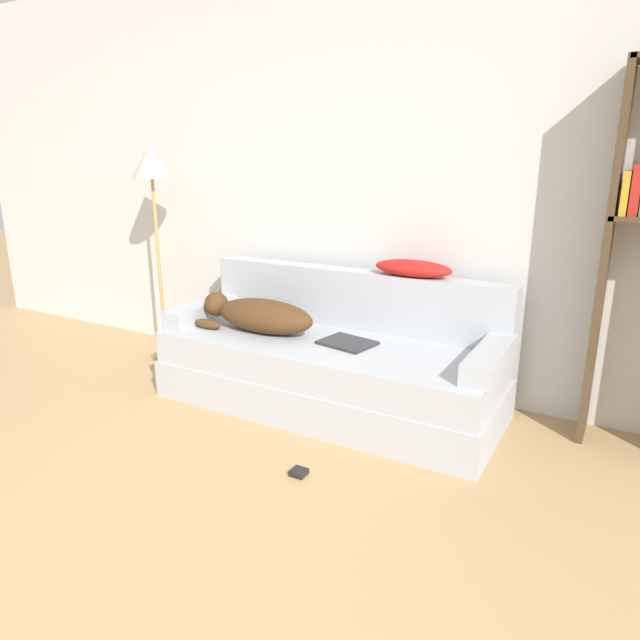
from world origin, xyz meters
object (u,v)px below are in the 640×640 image
(dog, at_px, (259,315))
(power_adapter, at_px, (299,472))
(couch, at_px, (328,374))
(floor_lamp, at_px, (152,178))
(throw_pillow, at_px, (413,268))
(laptop, at_px, (347,343))

(dog, xyz_separation_m, power_adapter, (0.72, -0.71, -0.51))
(couch, distance_m, floor_lamp, 1.88)
(throw_pillow, relative_size, power_adapter, 6.45)
(power_adapter, bearing_deg, floor_lamp, 151.98)
(laptop, relative_size, power_adapter, 4.56)
(dog, distance_m, throw_pillow, 0.98)
(dog, bearing_deg, throw_pillow, 24.40)
(laptop, xyz_separation_m, power_adapter, (0.13, -0.75, -0.42))
(couch, xyz_separation_m, floor_lamp, (-1.51, 0.18, 1.11))
(laptop, relative_size, floor_lamp, 0.22)
(laptop, bearing_deg, dog, -165.40)
(dog, bearing_deg, floor_lamp, 167.52)
(laptop, height_order, power_adapter, laptop)
(dog, distance_m, power_adapter, 1.13)
(dog, distance_m, laptop, 0.60)
(couch, relative_size, floor_lamp, 1.31)
(dog, bearing_deg, power_adapter, -44.50)
(dog, relative_size, throw_pillow, 1.67)
(dog, bearing_deg, couch, 5.87)
(laptop, relative_size, throw_pillow, 0.71)
(throw_pillow, height_order, floor_lamp, floor_lamp)
(power_adapter, bearing_deg, couch, 108.78)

